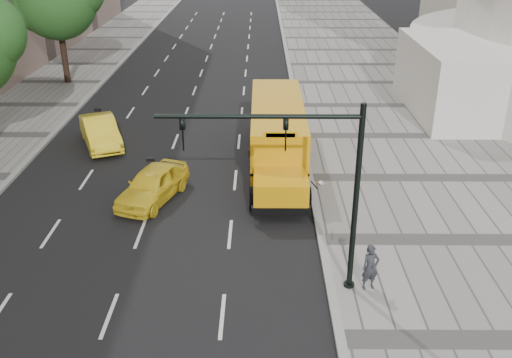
{
  "coord_description": "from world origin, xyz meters",
  "views": [
    {
      "loc": [
        3.65,
        -24.19,
        11.23
      ],
      "look_at": [
        3.5,
        -4.0,
        1.9
      ],
      "focal_mm": 40.0,
      "sensor_mm": 36.0,
      "label": 1
    }
  ],
  "objects_px": {
    "school_bus": "(277,130)",
    "taxi_near": "(153,184)",
    "taxi_far": "(100,132)",
    "pedestrian": "(370,267)",
    "traffic_signal": "(311,177)"
  },
  "relations": [
    {
      "from": "school_bus",
      "to": "pedestrian",
      "type": "bearing_deg",
      "value": -75.71
    },
    {
      "from": "taxi_near",
      "to": "taxi_far",
      "type": "height_order",
      "value": "taxi_far"
    },
    {
      "from": "taxi_far",
      "to": "traffic_signal",
      "type": "xyz_separation_m",
      "value": [
        10.07,
        -12.96,
        3.32
      ]
    },
    {
      "from": "taxi_near",
      "to": "taxi_far",
      "type": "xyz_separation_m",
      "value": [
        -3.91,
        6.46,
        0.03
      ]
    },
    {
      "from": "taxi_near",
      "to": "pedestrian",
      "type": "distance_m",
      "value": 10.53
    },
    {
      "from": "school_bus",
      "to": "taxi_far",
      "type": "bearing_deg",
      "value": 165.7
    },
    {
      "from": "school_bus",
      "to": "pedestrian",
      "type": "height_order",
      "value": "school_bus"
    },
    {
      "from": "taxi_far",
      "to": "traffic_signal",
      "type": "height_order",
      "value": "traffic_signal"
    },
    {
      "from": "taxi_near",
      "to": "pedestrian",
      "type": "height_order",
      "value": "pedestrian"
    },
    {
      "from": "taxi_far",
      "to": "pedestrian",
      "type": "height_order",
      "value": "pedestrian"
    },
    {
      "from": "taxi_far",
      "to": "pedestrian",
      "type": "relative_size",
      "value": 2.93
    },
    {
      "from": "school_bus",
      "to": "traffic_signal",
      "type": "xyz_separation_m",
      "value": [
        0.69,
        -10.57,
        2.33
      ]
    },
    {
      "from": "school_bus",
      "to": "taxi_near",
      "type": "height_order",
      "value": "school_bus"
    },
    {
      "from": "school_bus",
      "to": "taxi_near",
      "type": "distance_m",
      "value": 6.89
    },
    {
      "from": "taxi_near",
      "to": "traffic_signal",
      "type": "bearing_deg",
      "value": -27.36
    }
  ]
}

